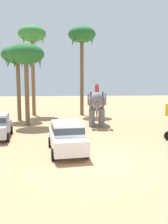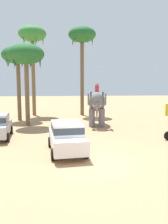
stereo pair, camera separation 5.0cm
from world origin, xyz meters
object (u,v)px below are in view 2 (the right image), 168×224
(palm_tree_left_of_road, at_px, (32,37))
(palm_tree_far_back, at_px, (26,56))
(palm_tree_behind_elephant, at_px, (18,57))
(elephant_with_mahout, at_px, (97,104))
(car_sedan_foreground, at_px, (67,136))
(palm_tree_near_hut, at_px, (82,38))

(palm_tree_left_of_road, relative_size, palm_tree_far_back, 1.43)
(palm_tree_behind_elephant, bearing_deg, elephant_with_mahout, -27.70)
(palm_tree_left_of_road, height_order, palm_tree_far_back, palm_tree_left_of_road)
(car_sedan_foreground, xyz_separation_m, palm_tree_near_hut, (2.28, 15.12, 8.10))
(palm_tree_behind_elephant, relative_size, palm_tree_near_hut, 0.73)
(palm_tree_left_of_road, bearing_deg, palm_tree_behind_elephant, -106.21)
(elephant_with_mahout, height_order, palm_tree_left_of_road, palm_tree_left_of_road)
(elephant_with_mahout, xyz_separation_m, palm_tree_behind_elephant, (-7.49, 3.93, 4.47))
(elephant_with_mahout, bearing_deg, car_sedan_foreground, -110.15)
(palm_tree_behind_elephant, distance_m, palm_tree_left_of_road, 4.71)
(palm_tree_far_back, bearing_deg, elephant_with_mahout, -6.57)
(car_sedan_foreground, distance_m, palm_tree_left_of_road, 18.02)
(palm_tree_near_hut, bearing_deg, car_sedan_foreground, -98.57)
(palm_tree_behind_elephant, bearing_deg, palm_tree_near_hut, 24.95)
(elephant_with_mahout, distance_m, palm_tree_near_hut, 10.03)
(car_sedan_foreground, relative_size, palm_tree_near_hut, 0.41)
(car_sedan_foreground, distance_m, elephant_with_mahout, 8.60)
(car_sedan_foreground, height_order, palm_tree_far_back, palm_tree_far_back)
(car_sedan_foreground, relative_size, palm_tree_far_back, 0.58)
(palm_tree_behind_elephant, relative_size, palm_tree_left_of_road, 0.73)
(car_sedan_foreground, height_order, palm_tree_left_of_road, palm_tree_left_of_road)
(palm_tree_far_back, bearing_deg, car_sedan_foreground, -69.38)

